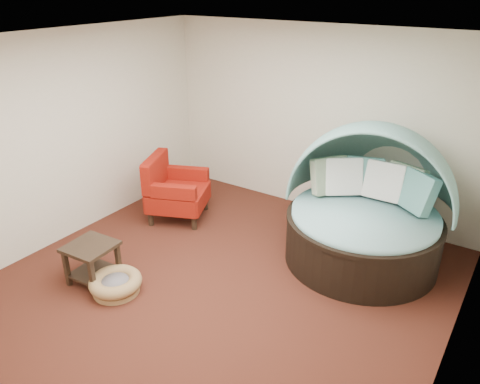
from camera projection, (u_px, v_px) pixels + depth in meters
The scene contains 10 objects.
floor at pixel (222, 283), 5.65m from camera, with size 5.00×5.00×0.00m, color #4D1F16.
wall_back at pixel (318, 122), 6.96m from camera, with size 5.00×5.00×0.00m, color beige.
wall_front at pixel (5, 294), 3.18m from camera, with size 5.00×5.00×0.00m, color beige.
wall_left at pixel (70, 137), 6.33m from camera, with size 5.00×5.00×0.00m, color beige.
wall_right at pixel (468, 241), 3.81m from camera, with size 5.00×5.00×0.00m, color beige.
ceiling at pixel (217, 42), 4.49m from camera, with size 5.00×5.00×0.00m, color white.
canopy_daybed at pixel (368, 199), 5.87m from camera, with size 2.29×2.23×1.78m.
pet_basket at pixel (116, 284), 5.45m from camera, with size 0.81×0.81×0.21m.
red_armchair at pixel (174, 190), 7.03m from camera, with size 1.09×1.09×0.98m.
side_table at pixel (92, 258), 5.55m from camera, with size 0.56×0.56×0.50m.
Camera 1 is at (2.77, -3.78, 3.36)m, focal length 35.00 mm.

